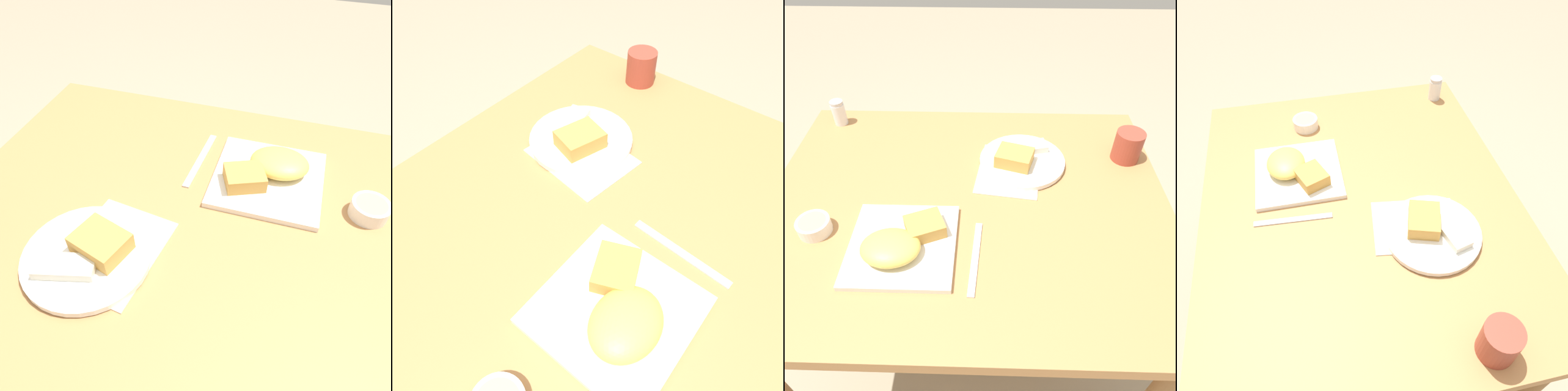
% 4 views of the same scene
% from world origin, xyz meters
% --- Properties ---
extents(ground_plane, '(8.00, 8.00, 0.00)m').
position_xyz_m(ground_plane, '(0.00, 0.00, 0.00)').
color(ground_plane, gray).
extents(dining_table, '(1.08, 0.88, 0.78)m').
position_xyz_m(dining_table, '(0.00, 0.00, 0.69)').
color(dining_table, '#B27A47').
rests_on(dining_table, ground_plane).
extents(menu_card, '(0.20, 0.25, 0.00)m').
position_xyz_m(menu_card, '(0.12, 0.12, 0.78)').
color(menu_card, beige).
rests_on(menu_card, dining_table).
extents(plate_square_near, '(0.25, 0.25, 0.06)m').
position_xyz_m(plate_square_near, '(-0.14, -0.17, 0.80)').
color(plate_square_near, white).
rests_on(plate_square_near, dining_table).
extents(plate_oval_far, '(0.25, 0.25, 0.05)m').
position_xyz_m(plate_oval_far, '(0.15, 0.16, 0.80)').
color(plate_oval_far, white).
rests_on(plate_oval_far, menu_card).
extents(sauce_ramekin, '(0.08, 0.08, 0.04)m').
position_xyz_m(sauce_ramekin, '(-0.37, -0.12, 0.80)').
color(sauce_ramekin, white).
rests_on(sauce_ramekin, dining_table).
extents(butter_knife, '(0.03, 0.21, 0.00)m').
position_xyz_m(butter_knife, '(0.03, -0.19, 0.78)').
color(butter_knife, silver).
rests_on(butter_knife, dining_table).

